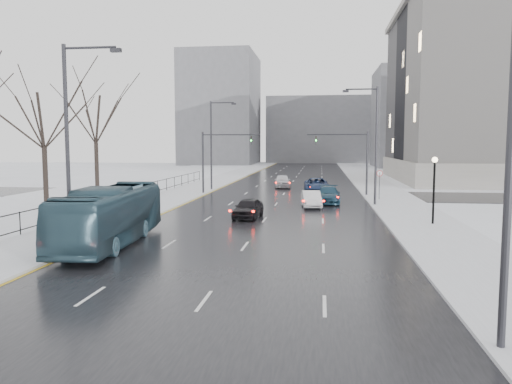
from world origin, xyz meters
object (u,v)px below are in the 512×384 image
at_px(tree_park_d, 47,210).
at_px(lamppost_r_mid, 434,180).
at_px(mast_signal_left, 213,155).
at_px(sedan_right_cross, 317,185).
at_px(streetlight_l_near, 71,137).
at_px(sedan_right_near, 311,199).
at_px(streetlight_l_far, 213,141).
at_px(tree_park_e, 98,197).
at_px(no_uturn_sign, 380,176).
at_px(bus, 111,215).
at_px(streetlight_r_mid, 373,140).
at_px(sedan_center_near, 248,208).
at_px(sedan_center_far, 282,181).
at_px(mast_signal_right, 356,155).
at_px(sedan_right_far, 328,195).
at_px(streetlight_r_near, 501,130).

xyz_separation_m(tree_park_d, lamppost_r_mid, (28.80, -4.00, 2.94)).
relative_size(mast_signal_left, sedan_right_cross, 1.17).
bearing_deg(mast_signal_left, lamppost_r_mid, -44.48).
bearing_deg(streetlight_l_near, sedan_right_near, 58.34).
relative_size(streetlight_l_far, sedan_right_near, 2.42).
distance_m(tree_park_e, no_uturn_sign, 27.50).
distance_m(streetlight_l_near, mast_signal_left, 28.05).
bearing_deg(mast_signal_left, bus, -89.29).
relative_size(streetlight_r_mid, bus, 0.92).
bearing_deg(tree_park_d, sedan_right_cross, 39.01).
height_order(tree_park_e, streetlight_r_mid, streetlight_r_mid).
xyz_separation_m(mast_signal_left, sedan_center_near, (6.09, -16.33, -3.36)).
bearing_deg(streetlight_r_mid, lamppost_r_mid, -74.18).
distance_m(tree_park_d, sedan_right_cross, 27.29).
bearing_deg(streetlight_l_near, no_uturn_sign, 54.11).
height_order(no_uturn_sign, sedan_center_far, no_uturn_sign).
bearing_deg(streetlight_l_far, sedan_right_cross, -4.11).
bearing_deg(tree_park_d, no_uturn_sign, 20.32).
distance_m(streetlight_r_mid, no_uturn_sign, 5.30).
bearing_deg(mast_signal_right, lamppost_r_mid, -78.46).
distance_m(sedan_right_cross, sedan_right_far, 9.84).
xyz_separation_m(streetlight_r_near, bus, (-15.17, 11.62, -4.06)).
height_order(streetlight_r_mid, sedan_center_far, streetlight_r_mid).
bearing_deg(bus, streetlight_r_mid, 46.21).
distance_m(mast_signal_right, sedan_right_cross, 6.03).
distance_m(lamppost_r_mid, no_uturn_sign, 14.13).
distance_m(tree_park_e, sedan_center_near, 20.99).
bearing_deg(streetlight_l_far, streetlight_r_mid, -36.30).
height_order(lamppost_r_mid, sedan_right_near, lamppost_r_mid).
bearing_deg(streetlight_l_near, mast_signal_left, 88.28).
distance_m(streetlight_r_near, mast_signal_right, 38.04).
xyz_separation_m(tree_park_e, sedan_center_far, (17.46, 12.53, 0.82)).
distance_m(tree_park_d, mast_signal_left, 17.96).
height_order(tree_park_e, lamppost_r_mid, tree_park_e).
bearing_deg(tree_park_d, sedan_center_near, -8.02).
xyz_separation_m(tree_park_d, tree_park_e, (-0.40, 10.00, 0.00)).
bearing_deg(sedan_center_near, mast_signal_left, 115.14).
bearing_deg(tree_park_d, mast_signal_left, 53.20).
height_order(streetlight_l_far, sedan_right_far, streetlight_l_far).
xyz_separation_m(bus, sedan_right_near, (10.07, 16.59, -0.84)).
height_order(mast_signal_left, sedan_right_far, mast_signal_left).
height_order(sedan_right_cross, sedan_center_far, sedan_center_far).
height_order(streetlight_r_mid, no_uturn_sign, streetlight_r_mid).
bearing_deg(lamppost_r_mid, streetlight_l_near, -152.45).
bearing_deg(mast_signal_left, streetlight_l_near, -91.72).
xyz_separation_m(lamppost_r_mid, no_uturn_sign, (-1.80, 14.00, -0.64)).
height_order(streetlight_r_near, lamppost_r_mid, streetlight_r_near).
bearing_deg(streetlight_r_near, no_uturn_sign, 88.26).
bearing_deg(sedan_right_cross, bus, -112.92).
height_order(sedan_right_near, sedan_right_far, sedan_right_far).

